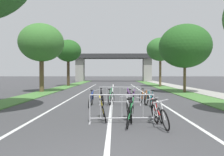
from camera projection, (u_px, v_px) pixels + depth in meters
The scene contains 25 objects.
grass_verge_left at pixel (61, 88), 27.10m from camera, with size 2.08×57.39×0.05m, color #477A38.
grass_verge_right at pixel (165, 88), 26.97m from camera, with size 2.08×57.39×0.05m, color #477A38.
sidewalk_path_right at pixel (183, 88), 26.94m from camera, with size 2.35×57.39×0.08m, color #9E9B93.
lane_stripe_center at pixel (112, 93), 20.16m from camera, with size 0.14×33.20×0.01m, color silver.
lane_stripe_right_lane at pixel (145, 93), 20.13m from camera, with size 0.14×33.20×0.01m, color silver.
lane_stripe_left_lane at pixel (80, 93), 20.19m from camera, with size 0.14×33.20×0.01m, color silver.
overpass_bridge at pixel (114, 62), 50.89m from camera, with size 18.94×3.94×6.37m.
tree_left_pine_near at pixel (41, 43), 21.15m from camera, with size 4.33×4.33×6.68m.
tree_left_oak_near at pixel (68, 51), 31.63m from camera, with size 3.75×3.75×6.75m.
tree_right_maple_mid at pixel (185, 46), 20.35m from camera, with size 4.80×4.80×6.43m.
tree_right_cypress_far at pixel (160, 50), 29.76m from camera, with size 3.75×3.75×6.74m.
crowd_barrier_nearest at pixel (122, 109), 7.93m from camera, with size 2.42×0.58×1.05m.
crowd_barrier_second at pixel (120, 96), 12.46m from camera, with size 2.41×0.54×1.05m.
bicycle_green_0 at pixel (130, 115), 7.55m from camera, with size 0.63×1.68×0.97m.
bicycle_purple_1 at pixel (132, 100), 11.87m from camera, with size 0.69×1.63×0.96m.
bicycle_blue_2 at pixel (91, 100), 11.92m from camera, with size 0.49×1.70×0.94m.
bicycle_orange_3 at pixel (143, 98), 12.87m from camera, with size 0.55×1.70×0.91m.
bicycle_black_4 at pixel (102, 98), 12.91m from camera, with size 0.55×1.70×0.97m.
bicycle_silver_5 at pixel (129, 111), 8.29m from camera, with size 0.54×1.64×0.95m.
bicycle_white_6 at pixel (159, 116), 7.33m from camera, with size 0.51×1.79×1.00m.
bicycle_yellow_7 at pixel (103, 110), 8.47m from camera, with size 0.60×1.62×0.96m.
bicycle_teal_8 at pixel (150, 100), 11.96m from camera, with size 0.55×1.66×0.93m.
bicycle_red_9 at pixel (157, 112), 8.35m from camera, with size 0.50×1.57×0.87m.
bicycle_green_10 at pixel (111, 98), 12.88m from camera, with size 0.53×1.72×0.99m.
bicycle_purple_11 at pixel (130, 97), 12.96m from camera, with size 0.54×1.79×0.95m.
Camera 1 is at (0.17, -3.52, 1.80)m, focal length 34.86 mm.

